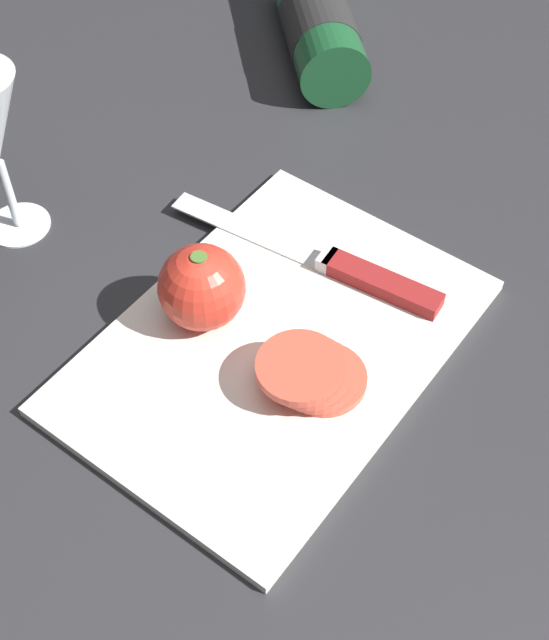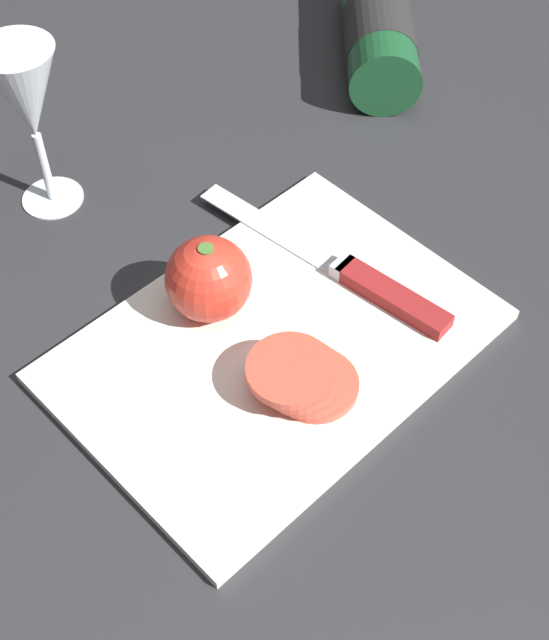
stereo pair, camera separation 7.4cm
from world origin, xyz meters
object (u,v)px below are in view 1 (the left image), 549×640
object	(u,v)px
whole_tomato	(202,287)
tomato_slice_stack_near	(312,373)
wine_bottle	(315,17)
knife	(356,273)

from	to	relation	value
whole_tomato	tomato_slice_stack_near	size ratio (longest dim) A/B	0.86
wine_bottle	tomato_slice_stack_near	distance (m)	0.49
wine_bottle	knife	xyz separation A→B (m)	(0.28, 0.25, -0.02)
wine_bottle	knife	bearing A→B (deg)	40.85
knife	wine_bottle	bearing A→B (deg)	-55.17
wine_bottle	tomato_slice_stack_near	xyz separation A→B (m)	(0.41, 0.28, -0.01)
knife	tomato_slice_stack_near	size ratio (longest dim) A/B	3.14
knife	tomato_slice_stack_near	world-z (taller)	tomato_slice_stack_near
whole_tomato	knife	xyz separation A→B (m)	(-0.12, 0.08, -0.03)
wine_bottle	knife	world-z (taller)	wine_bottle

